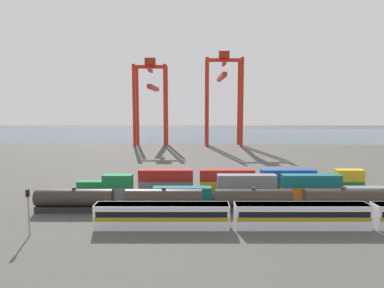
{
  "coord_description": "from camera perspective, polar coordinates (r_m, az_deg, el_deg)",
  "views": [
    {
      "loc": [
        -12.83,
        -76.78,
        19.49
      ],
      "look_at": [
        -13.29,
        27.77,
        7.57
      ],
      "focal_mm": 32.16,
      "sensor_mm": 36.0,
      "label": 1
    }
  ],
  "objects": [
    {
      "name": "passenger_train",
      "position": [
        58.36,
        17.92,
        -11.11
      ],
      "size": [
        65.49,
        3.14,
        3.9
      ],
      "color": "silver",
      "rests_on": "ground_plane"
    },
    {
      "name": "signal_mast",
      "position": [
        57.25,
        -25.27,
        -9.18
      ],
      "size": [
        0.36,
        0.6,
        7.07
      ],
      "color": "gray",
      "rests_on": "ground_plane"
    },
    {
      "name": "shipping_container_6",
      "position": [
        75.4,
        19.38,
        -5.8
      ],
      "size": [
        12.1,
        2.44,
        2.6
      ],
      "primitive_type": "cube",
      "color": "#146066",
      "rests_on": "shipping_container_5"
    },
    {
      "name": "shipping_container_0",
      "position": [
        73.51,
        -11.92,
        -7.97
      ],
      "size": [
        6.04,
        2.44,
        2.6
      ],
      "primitive_type": "cube",
      "color": "slate",
      "rests_on": "ground_plane"
    },
    {
      "name": "shipping_container_8",
      "position": [
        79.78,
        -13.97,
        -6.87
      ],
      "size": [
        12.1,
        2.44,
        2.6
      ],
      "primitive_type": "cube",
      "color": "#197538",
      "rests_on": "ground_plane"
    },
    {
      "name": "ground_plane",
      "position": [
        119.08,
        6.44,
        -2.96
      ],
      "size": [
        420.0,
        420.0,
        0.0
      ],
      "primitive_type": "plane",
      "color": "#4C4944"
    },
    {
      "name": "shipping_container_15",
      "position": [
        84.94,
        24.78,
        -6.47
      ],
      "size": [
        6.04,
        2.44,
        2.6
      ],
      "primitive_type": "cube",
      "color": "#197538",
      "rests_on": "ground_plane"
    },
    {
      "name": "shipping_container_3",
      "position": [
        72.77,
        9.25,
        -8.06
      ],
      "size": [
        12.1,
        2.44,
        2.6
      ],
      "primitive_type": "cube",
      "color": "#197538",
      "rests_on": "ground_plane"
    },
    {
      "name": "harbour_water",
      "position": [
        224.14,
        3.53,
        1.51
      ],
      "size": [
        400.0,
        110.0,
        0.01
      ],
      "primitive_type": "cube",
      "color": "#384C60",
      "rests_on": "ground_plane"
    },
    {
      "name": "freight_tank_row",
      "position": [
        64.73,
        10.34,
        -9.12
      ],
      "size": [
        79.51,
        3.08,
        4.54
      ],
      "color": "#232326",
      "rests_on": "ground_plane"
    },
    {
      "name": "shipping_container_14",
      "position": [
        79.74,
        15.89,
        -5.02
      ],
      "size": [
        12.1,
        2.44,
        2.6
      ],
      "primitive_type": "cube",
      "color": "#1C4299",
      "rests_on": "shipping_container_13"
    },
    {
      "name": "shipping_container_12",
      "position": [
        77.2,
        6.07,
        -5.18
      ],
      "size": [
        12.1,
        2.44,
        2.6
      ],
      "primitive_type": "cube",
      "color": "#AD211C",
      "rests_on": "shipping_container_11"
    },
    {
      "name": "shipping_container_4",
      "position": [
        72.16,
        9.29,
        -6.06
      ],
      "size": [
        12.1,
        2.44,
        2.6
      ],
      "primitive_type": "cube",
      "color": "slate",
      "rests_on": "shipping_container_3"
    },
    {
      "name": "shipping_container_16",
      "position": [
        84.43,
        24.86,
        -4.75
      ],
      "size": [
        6.04,
        2.44,
        2.6
      ],
      "primitive_type": "cube",
      "color": "gold",
      "rests_on": "shipping_container_15"
    },
    {
      "name": "shipping_container_11",
      "position": [
        77.77,
        6.04,
        -7.06
      ],
      "size": [
        12.1,
        2.44,
        2.6
      ],
      "primitive_type": "cube",
      "color": "gold",
      "rests_on": "ground_plane"
    },
    {
      "name": "gantry_crane_west",
      "position": [
        169.58,
        -6.49,
        8.3
      ],
      "size": [
        15.93,
        38.14,
        41.33
      ],
      "color": "red",
      "rests_on": "ground_plane"
    },
    {
      "name": "shipping_container_2",
      "position": [
        71.92,
        -1.39,
        -8.15
      ],
      "size": [
        12.1,
        2.44,
        2.6
      ],
      "primitive_type": "cube",
      "color": "#146066",
      "rests_on": "ground_plane"
    },
    {
      "name": "shipping_container_7",
      "position": [
        81.27,
        28.28,
        -7.22
      ],
      "size": [
        12.1,
        2.44,
        2.6
      ],
      "primitive_type": "cube",
      "color": "slate",
      "rests_on": "ground_plane"
    },
    {
      "name": "shipping_container_13",
      "position": [
        80.29,
        15.83,
        -6.84
      ],
      "size": [
        12.1,
        2.44,
        2.6
      ],
      "primitive_type": "cube",
      "color": "#197538",
      "rests_on": "ground_plane"
    },
    {
      "name": "shipping_container_1",
      "position": [
        72.91,
        -11.97,
        -5.99
      ],
      "size": [
        6.04,
        2.44,
        2.6
      ],
      "primitive_type": "cube",
      "color": "#197538",
      "rests_on": "shipping_container_0"
    },
    {
      "name": "shipping_container_9",
      "position": [
        77.6,
        -4.09,
        -7.07
      ],
      "size": [
        12.1,
        2.44,
        2.6
      ],
      "primitive_type": "cube",
      "color": "slate",
      "rests_on": "ground_plane"
    },
    {
      "name": "shipping_container_10",
      "position": [
        77.03,
        -4.11,
        -5.19
      ],
      "size": [
        12.1,
        2.44,
        2.6
      ],
      "primitive_type": "cube",
      "color": "#AD211C",
      "rests_on": "shipping_container_9"
    },
    {
      "name": "gantry_crane_central",
      "position": [
        168.98,
        5.44,
        9.19
      ],
      "size": [
        17.62,
        37.74,
        44.43
      ],
      "color": "red",
      "rests_on": "ground_plane"
    },
    {
      "name": "shipping_container_5",
      "position": [
        75.98,
        19.31,
        -7.72
      ],
      "size": [
        12.1,
        2.44,
        2.6
      ],
      "primitive_type": "cube",
      "color": "orange",
      "rests_on": "ground_plane"
    }
  ]
}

